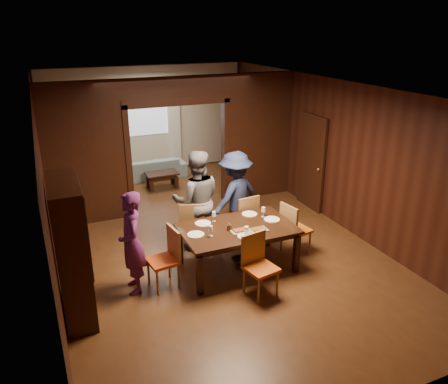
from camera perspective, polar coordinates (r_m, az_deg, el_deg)
name	(u,v)px	position (r m, az deg, el deg)	size (l,w,h in m)	color
floor	(206,237)	(8.60, -2.40, -5.85)	(9.00, 9.00, 0.00)	#4C2A15
ceiling	(203,86)	(7.73, -2.74, 13.67)	(5.50, 9.00, 0.02)	silver
room_walls	(174,140)	(9.75, -6.51, 6.80)	(5.52, 9.01, 2.90)	black
person_purple	(132,243)	(6.76, -11.95, -6.54)	(0.59, 0.39, 1.63)	#581E58
person_grey	(197,200)	(7.86, -3.61, -1.11)	(0.90, 0.70, 1.86)	#595A61
person_navy	(235,196)	(8.23, 1.48, -0.52)	(1.11, 0.64, 1.73)	#1C2547
sofa	(150,168)	(11.89, -9.61, 3.10)	(1.87, 0.73, 0.55)	#85A4AE
serving_bowl	(242,221)	(7.35, 2.34, -3.85)	(0.32, 0.32, 0.08)	black
dining_table	(237,248)	(7.41, 1.72, -7.26)	(1.87, 1.16, 0.76)	black
coffee_table	(162,180)	(11.14, -8.08, 1.54)	(0.80, 0.50, 0.40)	black
chair_left	(163,259)	(6.93, -8.01, -8.67)	(0.44, 0.44, 0.97)	#C94212
chair_right	(296,228)	(7.93, 9.42, -4.68)	(0.44, 0.44, 0.97)	orange
chair_far_l	(192,225)	(7.97, -4.20, -4.29)	(0.44, 0.44, 0.97)	#E04B15
chair_far_r	(243,218)	(8.24, 2.49, -3.39)	(0.44, 0.44, 0.97)	red
chair_near	(261,267)	(6.69, 4.86, -9.70)	(0.44, 0.44, 0.97)	#C85312
hutch	(71,251)	(6.38, -19.35, -7.23)	(0.40, 1.20, 2.00)	black
door_right	(312,162)	(9.80, 11.38, 3.81)	(0.06, 0.90, 2.10)	black
window_far	(146,111)	(12.13, -10.14, 10.39)	(1.20, 0.03, 1.30)	silver
curtain_left	(120,130)	(12.04, -13.45, 7.87)	(0.35, 0.06, 2.40)	white
curtain_right	(174,125)	(12.36, -6.55, 8.65)	(0.35, 0.06, 2.40)	white
plate_left	(196,234)	(7.00, -3.71, -5.55)	(0.27, 0.27, 0.01)	white
plate_far_l	(203,223)	(7.36, -2.76, -4.10)	(0.27, 0.27, 0.01)	white
plate_far_r	(249,214)	(7.71, 3.35, -2.88)	(0.27, 0.27, 0.01)	white
plate_right	(272,219)	(7.54, 6.27, -3.58)	(0.27, 0.27, 0.01)	white
plate_near	(246,236)	(6.94, 2.87, -5.78)	(0.27, 0.27, 0.01)	white
platter_a	(240,230)	(7.09, 2.09, -5.04)	(0.30, 0.20, 0.04)	gray
platter_b	(258,229)	(7.14, 4.50, -4.87)	(0.30, 0.20, 0.04)	gray
wineglass_left	(211,231)	(6.90, -1.74, -5.12)	(0.08, 0.08, 0.18)	white
wineglass_far	(214,216)	(7.40, -1.33, -3.22)	(0.08, 0.08, 0.18)	white
wineglass_right	(263,212)	(7.60, 5.16, -2.62)	(0.08, 0.08, 0.18)	white
tumbler	(246,231)	(6.97, 2.94, -5.05)	(0.07, 0.07, 0.14)	white
condiment_jar	(229,227)	(7.11, 0.71, -4.59)	(0.08, 0.08, 0.11)	#452210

